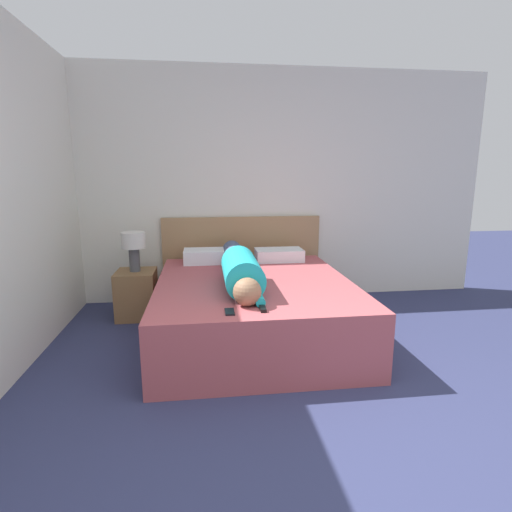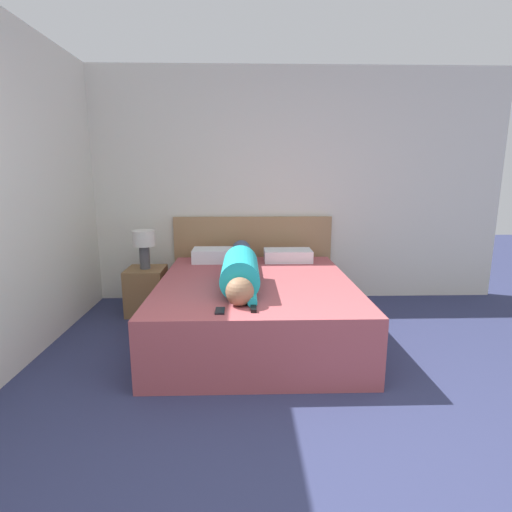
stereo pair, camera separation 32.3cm
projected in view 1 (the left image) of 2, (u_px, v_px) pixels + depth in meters
name	position (u px, v px, depth m)	size (l,w,h in m)	color
wall_back	(262.00, 187.00, 4.56)	(5.25, 0.06, 2.60)	silver
bed	(254.00, 308.00, 3.59)	(1.69, 1.98, 0.53)	#A84C51
headboard	(242.00, 258.00, 4.63)	(1.81, 0.04, 0.97)	#A37A51
nightstand	(137.00, 294.00, 4.08)	(0.39, 0.41, 0.48)	brown
table_lamp	(134.00, 245.00, 3.98)	(0.23, 0.23, 0.40)	#4C4C51
person_lying	(240.00, 268.00, 3.44)	(0.30, 1.71, 0.30)	#936B4C
pillow_near_headboard	(209.00, 256.00, 4.22)	(0.53, 0.30, 0.14)	white
pillow_second	(279.00, 255.00, 4.31)	(0.51, 0.30, 0.13)	white
tv_remote	(262.00, 308.00, 2.78)	(0.04, 0.15, 0.02)	black
cell_phone	(230.00, 312.00, 2.71)	(0.06, 0.13, 0.01)	black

